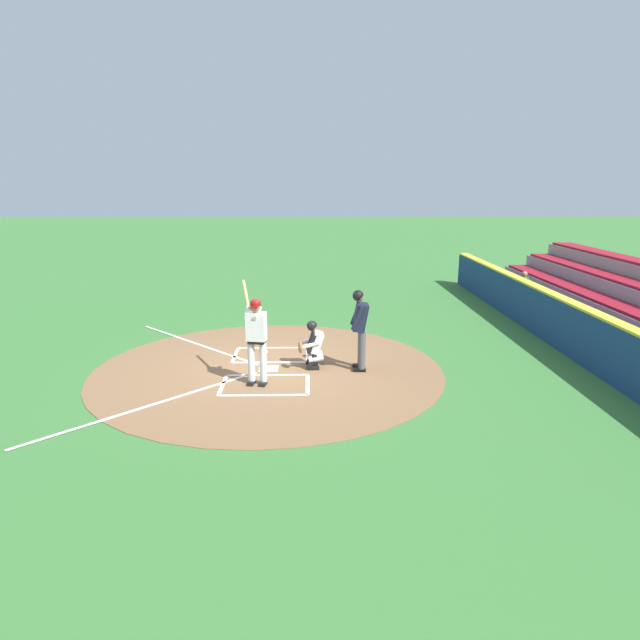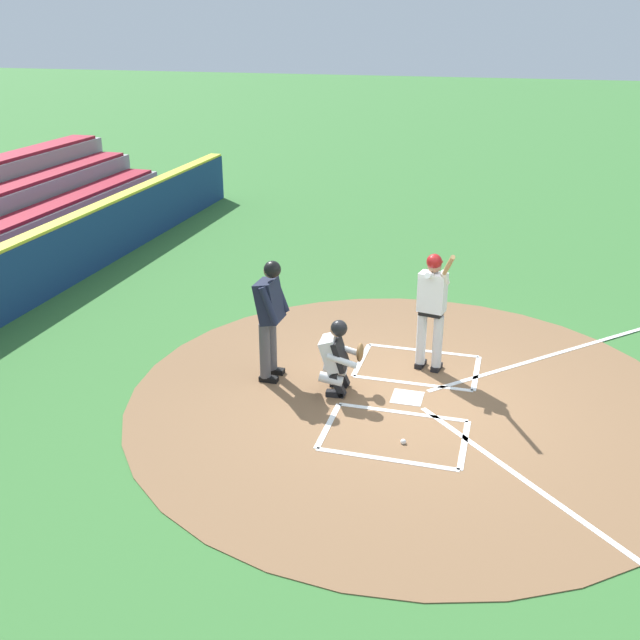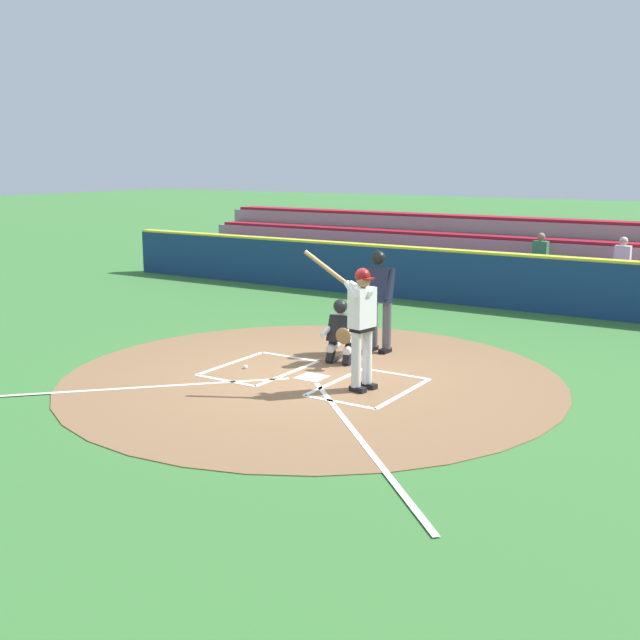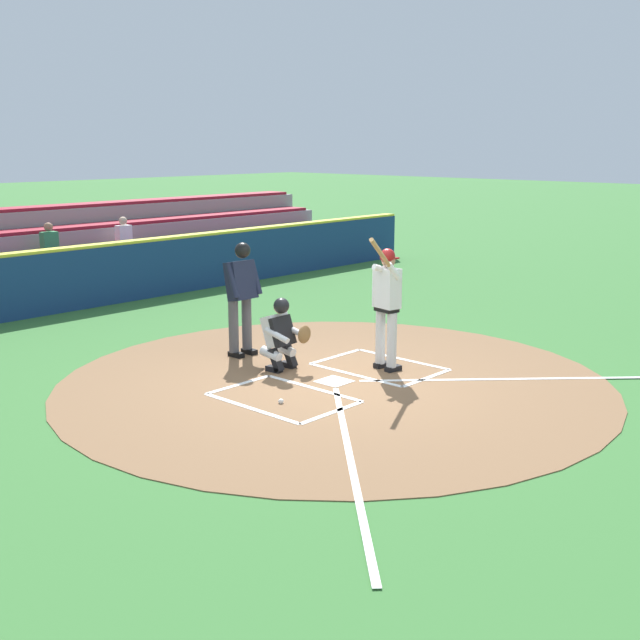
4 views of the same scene
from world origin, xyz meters
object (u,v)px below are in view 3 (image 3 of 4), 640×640
at_px(baseball, 245,367).
at_px(batter, 361,319).
at_px(catcher, 341,330).
at_px(plate_umpire, 379,294).

bearing_deg(baseball, batter, 179.33).
bearing_deg(baseball, catcher, -135.19).
bearing_deg(baseball, plate_umpire, -120.76).
distance_m(plate_umpire, baseball, 2.80).
bearing_deg(batter, catcher, -48.53).
xyz_separation_m(catcher, baseball, (1.17, 1.16, -0.55)).
height_order(batter, catcher, batter).
xyz_separation_m(catcher, plate_umpire, (-0.16, -1.07, 0.49)).
distance_m(batter, baseball, 2.47).
xyz_separation_m(plate_umpire, baseball, (1.33, 2.23, -1.04)).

